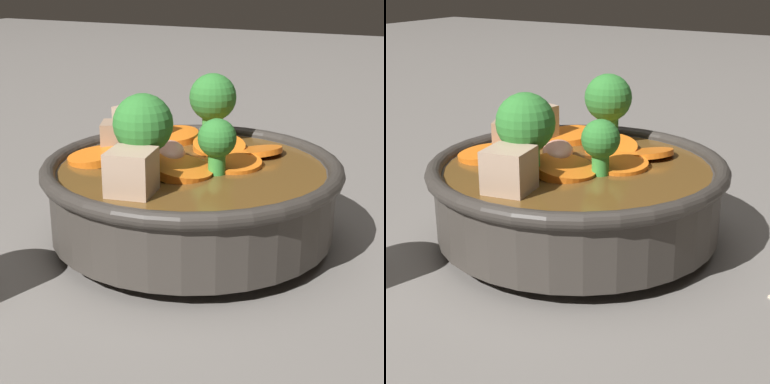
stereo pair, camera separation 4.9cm
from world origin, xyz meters
TOP-DOWN VIEW (x-y plane):
  - ground_plane at (0.00, 0.00)m, footprint 3.00×3.00m
  - stirfry_bowl at (0.00, 0.00)m, footprint 0.23×0.23m

SIDE VIEW (x-z plane):
  - ground_plane at x=0.00m, z-range 0.00..0.00m
  - stirfry_bowl at x=0.00m, z-range -0.02..0.10m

